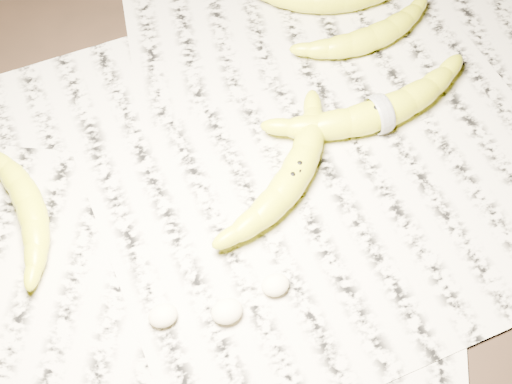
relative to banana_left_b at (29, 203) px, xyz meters
name	(u,v)px	position (x,y,z in m)	size (l,w,h in m)	color
ground	(266,208)	(0.25, -0.09, -0.02)	(3.00, 3.00, 0.00)	black
newspaper_patch	(233,188)	(0.23, -0.06, -0.02)	(0.90, 0.70, 0.01)	#BDB6A2
banana_left_b	(29,203)	(0.00, 0.00, 0.00)	(0.17, 0.05, 0.03)	yellow
banana_center	(294,175)	(0.29, -0.08, 0.00)	(0.21, 0.06, 0.04)	yellow
banana_taped	(379,112)	(0.43, -0.03, 0.00)	(0.24, 0.07, 0.04)	yellow
banana_upper_a	(372,36)	(0.48, 0.09, 0.00)	(0.18, 0.06, 0.03)	yellow
measuring_tape	(379,112)	(0.43, -0.03, 0.00)	(0.05, 0.05, 0.00)	white
flesh_chunk_a	(163,314)	(0.10, -0.18, -0.01)	(0.03, 0.03, 0.02)	beige
flesh_chunk_b	(227,310)	(0.16, -0.20, -0.01)	(0.03, 0.03, 0.02)	beige
flesh_chunk_c	(275,283)	(0.22, -0.19, -0.01)	(0.03, 0.03, 0.02)	beige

